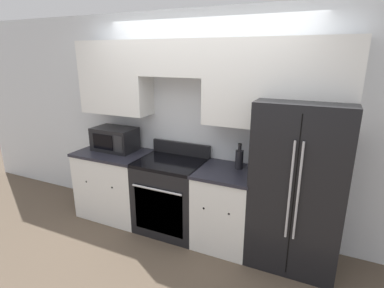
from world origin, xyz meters
The scene contains 8 objects.
ground_plane centered at (0.00, 0.00, 0.00)m, with size 12.00×12.00×0.00m, color brown.
wall_back centered at (0.02, 0.58, 1.52)m, with size 8.00×0.39×2.60m.
lower_cabinets_left centered at (-1.13, 0.31, 0.45)m, with size 0.93×0.64×0.89m.
lower_cabinets_right centered at (0.42, 0.31, 0.45)m, with size 0.64×0.64×0.89m.
oven_range centered at (-0.28, 0.31, 0.45)m, with size 0.79×0.65×1.05m.
refrigerator centered at (1.16, 0.37, 0.85)m, with size 0.86×0.78×1.71m.
microwave centered at (-1.15, 0.39, 1.04)m, with size 0.56×0.36×0.30m.
bottle centered at (0.52, 0.43, 1.01)m, with size 0.09×0.09×0.29m.
Camera 1 is at (1.36, -2.60, 2.11)m, focal length 28.00 mm.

